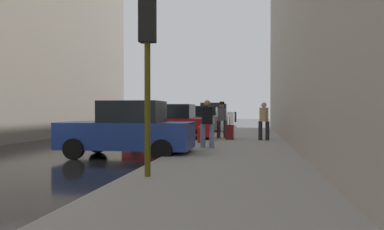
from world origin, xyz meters
The scene contains 14 objects.
ground_plane centered at (0.00, 0.00, 0.00)m, with size 120.00×120.00×0.00m, color black.
sidewalk centered at (6.00, 0.00, 0.07)m, with size 4.00×40.00×0.15m, color gray.
parked_blue_sedan centered at (2.65, 1.64, 0.85)m, with size 4.21×2.08×1.79m.
parked_red_hatchback centered at (2.65, 7.91, 0.85)m, with size 4.26×2.17×1.79m.
parked_gray_coupe centered at (2.65, 14.14, 0.85)m, with size 4.26×2.17×1.79m.
parked_silver_sedan centered at (2.65, 20.34, 0.85)m, with size 4.21×2.07×1.79m.
parked_white_van centered at (2.65, 25.74, 1.03)m, with size 4.61×2.09×2.25m.
parked_black_suv centered at (2.65, 30.86, 1.03)m, with size 4.62×2.11×2.25m.
fire_hydrant centered at (4.45, 5.48, 0.50)m, with size 0.42×0.22×0.70m.
traffic_light centered at (4.50, -2.59, 2.76)m, with size 0.32×0.32×3.60m.
pedestrian_with_beanie centered at (5.13, 8.36, 1.14)m, with size 0.52×0.46×1.78m.
pedestrian_in_jeans centered at (4.99, 3.50, 1.10)m, with size 0.51×0.42×1.71m.
pedestrian_in_tan_coat centered at (7.11, 7.28, 1.10)m, with size 0.53×0.49×1.71m.
rolling_suitcase centered at (5.56, 7.56, 0.49)m, with size 0.37×0.56×1.04m.
Camera 1 is at (6.58, -9.90, 1.47)m, focal length 35.00 mm.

